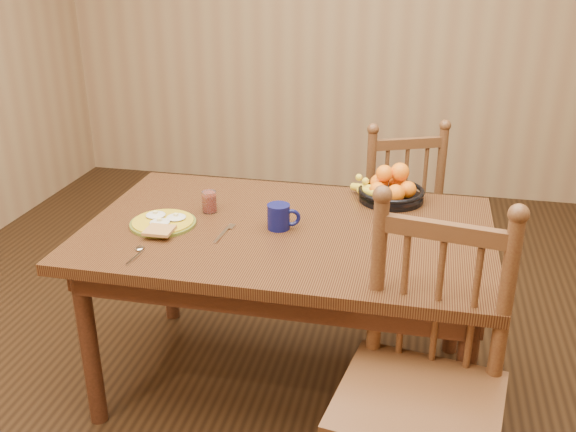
% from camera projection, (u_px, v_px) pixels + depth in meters
% --- Properties ---
extents(room, '(4.52, 5.02, 2.72)m').
position_uv_depth(room, '(288.00, 76.00, 2.31)').
color(room, black).
rests_on(room, ground).
extents(dining_table, '(1.60, 1.00, 0.75)m').
position_uv_depth(dining_table, '(288.00, 247.00, 2.58)').
color(dining_table, black).
rests_on(dining_table, ground).
extents(chair_far, '(0.57, 0.56, 0.98)m').
position_uv_depth(chair_far, '(392.00, 212.00, 3.39)').
color(chair_far, '#442314').
rests_on(chair_far, ground).
extents(chair_near, '(0.56, 0.54, 1.08)m').
position_uv_depth(chair_near, '(422.00, 388.00, 1.98)').
color(chair_near, '#442314').
rests_on(chair_near, ground).
extents(breakfast_plate, '(0.26, 0.29, 0.04)m').
position_uv_depth(breakfast_plate, '(163.00, 222.00, 2.56)').
color(breakfast_plate, '#59601E').
rests_on(breakfast_plate, dining_table).
extents(fork, '(0.04, 0.18, 0.00)m').
position_uv_depth(fork, '(225.00, 232.00, 2.49)').
color(fork, silver).
rests_on(fork, dining_table).
extents(spoon, '(0.04, 0.16, 0.01)m').
position_uv_depth(spoon, '(138.00, 251.00, 2.34)').
color(spoon, silver).
rests_on(spoon, dining_table).
extents(coffee_mug, '(0.13, 0.09, 0.10)m').
position_uv_depth(coffee_mug, '(280.00, 216.00, 2.52)').
color(coffee_mug, '#0B0E3F').
rests_on(coffee_mug, dining_table).
extents(juice_glass, '(0.06, 0.06, 0.09)m').
position_uv_depth(juice_glass, '(209.00, 202.00, 2.68)').
color(juice_glass, silver).
rests_on(juice_glass, dining_table).
extents(fruit_bowl, '(0.32, 0.29, 0.17)m').
position_uv_depth(fruit_bowl, '(390.00, 189.00, 2.79)').
color(fruit_bowl, black).
rests_on(fruit_bowl, dining_table).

